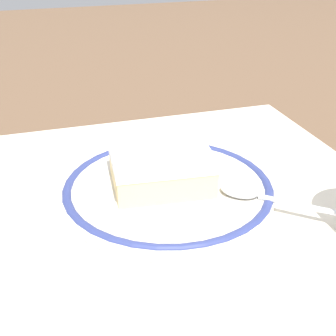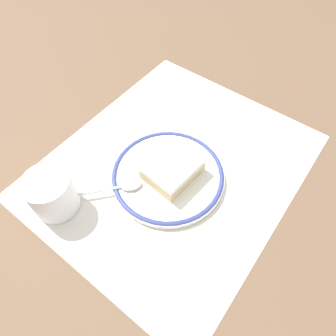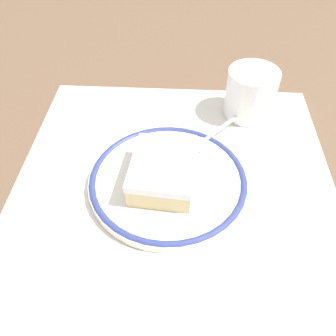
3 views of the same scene
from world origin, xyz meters
name	(u,v)px [view 3 (image 3 of 3)]	position (x,y,z in m)	size (l,w,h in m)	color
ground_plane	(173,203)	(0.00, 0.00, 0.00)	(2.40, 2.40, 0.00)	brown
placemat	(173,203)	(0.00, 0.00, 0.00)	(0.51, 0.43, 0.00)	beige
plate	(168,180)	(-0.03, -0.01, 0.01)	(0.21, 0.21, 0.01)	silver
cake_slice	(163,172)	(-0.03, -0.01, 0.03)	(0.10, 0.09, 0.04)	beige
spoon	(203,141)	(-0.10, 0.04, 0.02)	(0.11, 0.10, 0.01)	silver
cup	(250,96)	(-0.19, 0.11, 0.03)	(0.08, 0.08, 0.08)	white
napkin	(95,320)	(0.15, -0.07, 0.00)	(0.11, 0.11, 0.00)	white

